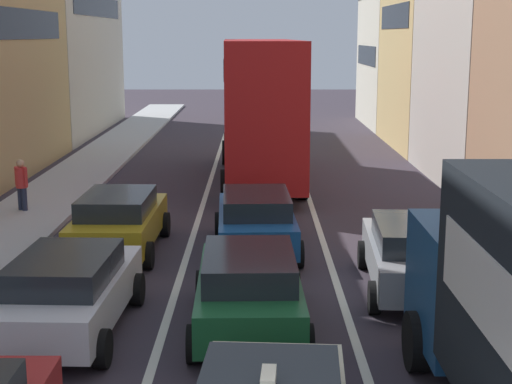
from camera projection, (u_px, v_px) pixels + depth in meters
sidewalk_left at (60, 189)px, 26.27m from camera, size 2.60×64.00×0.14m
lane_stripe_left at (206, 191)px, 26.29m from camera, size 0.16×60.00×0.01m
lane_stripe_right at (305, 191)px, 26.30m from camera, size 0.16×60.00×0.01m
sedan_centre_lane_second at (248, 288)px, 13.77m from camera, size 2.14×4.34×1.49m
wagon_left_lane_second at (67, 291)px, 13.60m from camera, size 2.20×4.37×1.49m
hatchback_centre_lane_third at (255, 220)px, 18.83m from camera, size 2.20×4.37×1.49m
sedan_left_lane_third at (117, 220)px, 18.77m from camera, size 2.12×4.33×1.49m
sedan_right_lane_behind_truck at (413, 254)px, 15.92m from camera, size 2.28×4.40×1.49m
bus_mid_queue_primary at (259, 104)px, 27.43m from camera, size 3.08×10.58×5.06m
pedestrian_mid_sidewalk at (20, 183)px, 22.64m from camera, size 0.46×0.36×1.66m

